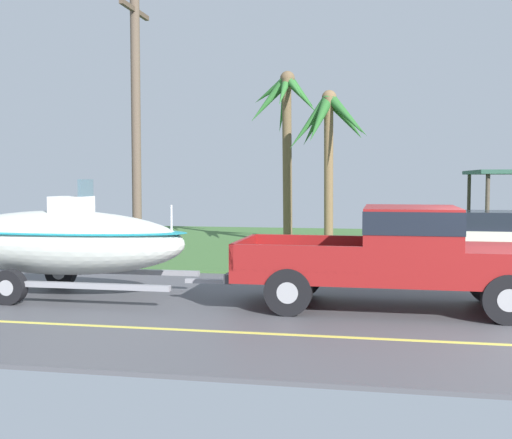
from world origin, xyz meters
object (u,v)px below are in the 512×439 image
at_px(boat_on_trailer, 59,242).
at_px(palm_tree_far_right, 286,112).
at_px(palm_tree_near_right, 329,127).
at_px(pickup_truck_towing, 408,252).
at_px(utility_pole, 136,122).
at_px(parked_sedan_near, 487,237).

xyz_separation_m(boat_on_trailer, palm_tree_far_right, (2.85, 10.80, 3.50)).
bearing_deg(palm_tree_near_right, palm_tree_far_right, 132.74).
xyz_separation_m(pickup_truck_towing, utility_pole, (-6.69, 4.26, 2.71)).
bearing_deg(palm_tree_near_right, utility_pole, -133.66).
bearing_deg(pickup_truck_towing, parked_sedan_near, 71.97).
bearing_deg(parked_sedan_near, pickup_truck_towing, -108.03).
relative_size(parked_sedan_near, palm_tree_far_right, 0.74).
bearing_deg(palm_tree_far_right, parked_sedan_near, -29.06).
height_order(pickup_truck_towing, utility_pole, utility_pole).
bearing_deg(parked_sedan_near, palm_tree_near_right, 159.89).
relative_size(pickup_truck_towing, utility_pole, 0.77).
bearing_deg(pickup_truck_towing, palm_tree_far_right, 109.30).
bearing_deg(palm_tree_far_right, boat_on_trailer, -104.80).
xyz_separation_m(palm_tree_far_right, utility_pole, (-2.91, -6.53, -0.84)).
relative_size(parked_sedan_near, palm_tree_near_right, 0.88).
distance_m(palm_tree_near_right, utility_pole, 6.59).
xyz_separation_m(parked_sedan_near, palm_tree_far_right, (-6.18, 3.43, 3.89)).
bearing_deg(boat_on_trailer, palm_tree_near_right, 63.56).
relative_size(pickup_truck_towing, palm_tree_near_right, 1.10).
distance_m(pickup_truck_towing, utility_pole, 8.38).
relative_size(boat_on_trailer, parked_sedan_near, 1.41).
distance_m(parked_sedan_near, palm_tree_near_right, 5.81).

